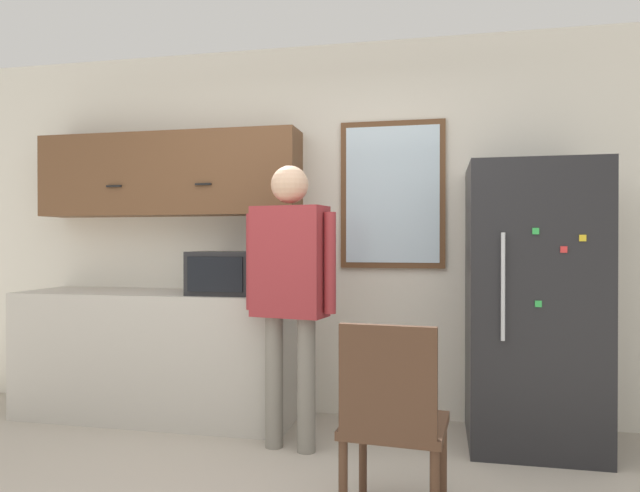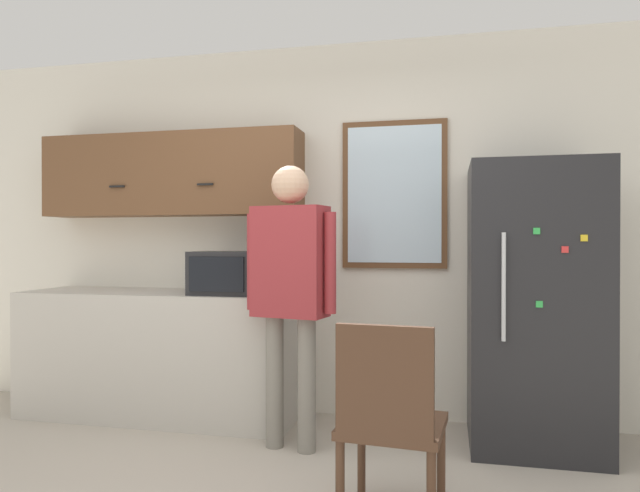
{
  "view_description": "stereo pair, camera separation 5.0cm",
  "coord_description": "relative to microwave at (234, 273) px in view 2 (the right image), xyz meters",
  "views": [
    {
      "loc": [
        0.78,
        -2.13,
        1.26
      ],
      "look_at": [
        0.11,
        1.08,
        1.24
      ],
      "focal_mm": 32.0,
      "sensor_mm": 36.0,
      "label": 1
    },
    {
      "loc": [
        0.83,
        -2.12,
        1.26
      ],
      "look_at": [
        0.11,
        1.08,
        1.24
      ],
      "focal_mm": 32.0,
      "sensor_mm": 36.0,
      "label": 2
    }
  ],
  "objects": [
    {
      "name": "upper_cabinets",
      "position": [
        -0.59,
        0.24,
        0.71
      ],
      "size": [
        1.99,
        0.33,
        0.61
      ],
      "color": "brown"
    },
    {
      "name": "microwave",
      "position": [
        0.0,
        0.0,
        0.0
      ],
      "size": [
        0.55,
        0.38,
        0.29
      ],
      "color": "#232326",
      "rests_on": "counter"
    },
    {
      "name": "counter",
      "position": [
        -0.59,
        0.08,
        -0.6
      ],
      "size": [
        1.99,
        0.64,
        0.9
      ],
      "color": "#BCB7AD",
      "rests_on": "ground_plane"
    },
    {
      "name": "refrigerator",
      "position": [
        1.96,
        0.02,
        -0.18
      ],
      "size": [
        0.78,
        0.75,
        1.74
      ],
      "color": "#232326",
      "rests_on": "ground_plane"
    },
    {
      "name": "chair",
      "position": [
        1.19,
        -1.2,
        -0.54
      ],
      "size": [
        0.48,
        0.48,
        0.91
      ],
      "rotation": [
        0.0,
        0.0,
        3.05
      ],
      "color": "#472D1E",
      "rests_on": "ground_plane"
    },
    {
      "name": "person",
      "position": [
        0.51,
        -0.36,
        0.01
      ],
      "size": [
        0.59,
        0.3,
        1.72
      ],
      "rotation": [
        0.0,
        0.0,
        -0.18
      ],
      "color": "gray",
      "rests_on": "ground_plane"
    },
    {
      "name": "back_wall",
      "position": [
        0.61,
        0.42,
        0.3
      ],
      "size": [
        6.0,
        0.06,
        2.7
      ],
      "color": "silver",
      "rests_on": "ground_plane"
    },
    {
      "name": "window",
      "position": [
        1.06,
        0.38,
        0.55
      ],
      "size": [
        0.74,
        0.05,
        1.05
      ],
      "color": "brown"
    }
  ]
}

